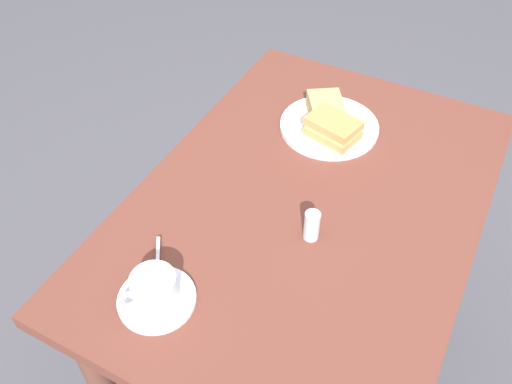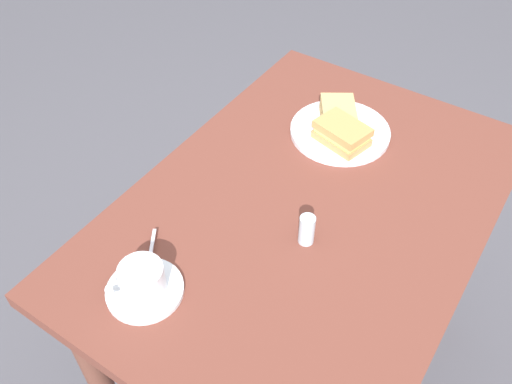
{
  "view_description": "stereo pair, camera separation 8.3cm",
  "coord_description": "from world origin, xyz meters",
  "views": [
    {
      "loc": [
        0.77,
        0.28,
        1.62
      ],
      "look_at": [
        0.06,
        -0.1,
        0.79
      ],
      "focal_mm": 37.95,
      "sensor_mm": 36.0,
      "label": 1
    },
    {
      "loc": [
        0.73,
        0.35,
        1.62
      ],
      "look_at": [
        0.06,
        -0.1,
        0.79
      ],
      "focal_mm": 37.95,
      "sensor_mm": 36.0,
      "label": 2
    }
  ],
  "objects": [
    {
      "name": "dining_table",
      "position": [
        0.0,
        0.0,
        0.65
      ],
      "size": [
        1.04,
        0.71,
        0.76
      ],
      "color": "brown",
      "rests_on": "ground_plane"
    },
    {
      "name": "sandwich_plate",
      "position": [
        -0.25,
        -0.05,
        0.77
      ],
      "size": [
        0.24,
        0.24,
        0.01
      ],
      "primitive_type": "cylinder",
      "color": "silver",
      "rests_on": "dining_table"
    },
    {
      "name": "coffee_saucer",
      "position": [
        0.37,
        -0.14,
        0.77
      ],
      "size": [
        0.15,
        0.15,
        0.01
      ],
      "primitive_type": "cylinder",
      "color": "silver",
      "rests_on": "dining_table"
    },
    {
      "name": "ground_plane",
      "position": [
        0.0,
        0.0,
        0.0
      ],
      "size": [
        6.0,
        6.0,
        0.0
      ],
      "primitive_type": "plane",
      "color": "#504E56"
    },
    {
      "name": "salt_shaker",
      "position": [
        0.09,
        0.05,
        0.8
      ],
      "size": [
        0.03,
        0.03,
        0.07
      ],
      "primitive_type": "cylinder",
      "color": "silver",
      "rests_on": "dining_table"
    },
    {
      "name": "sandwich_back",
      "position": [
        -0.21,
        -0.03,
        0.8
      ],
      "size": [
        0.11,
        0.14,
        0.05
      ],
      "color": "tan",
      "rests_on": "sandwich_plate"
    },
    {
      "name": "spoon",
      "position": [
        0.3,
        -0.18,
        0.78
      ],
      "size": [
        0.09,
        0.06,
        0.01
      ],
      "color": "silver",
      "rests_on": "coffee_saucer"
    },
    {
      "name": "sandwich_front",
      "position": [
        -0.26,
        -0.07,
        0.8
      ],
      "size": [
        0.17,
        0.15,
        0.05
      ],
      "color": "tan",
      "rests_on": "sandwich_plate"
    },
    {
      "name": "coffee_cup",
      "position": [
        0.37,
        -0.14,
        0.81
      ],
      "size": [
        0.1,
        0.08,
        0.06
      ],
      "color": "silver",
      "rests_on": "coffee_saucer"
    }
  ]
}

